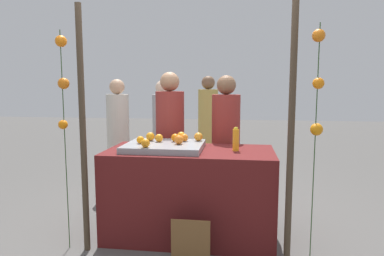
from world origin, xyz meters
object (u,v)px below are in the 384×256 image
(vendor_left, at_px, (170,148))
(chalkboard_sign, at_px, (191,244))
(stall_counter, at_px, (190,193))
(juice_bottle, at_px, (236,140))
(orange_1, at_px, (184,138))
(orange_0, at_px, (179,140))
(vendor_right, at_px, (226,151))

(vendor_left, bearing_deg, chalkboard_sign, -71.48)
(stall_counter, xyz_separation_m, juice_bottle, (0.45, 0.01, 0.55))
(stall_counter, distance_m, vendor_left, 0.81)
(vendor_left, bearing_deg, stall_counter, -63.08)
(orange_1, bearing_deg, chalkboard_sign, -77.16)
(orange_0, relative_size, chalkboard_sign, 0.21)
(orange_1, distance_m, chalkboard_sign, 1.10)
(orange_0, xyz_separation_m, vendor_left, (-0.23, 0.70, -0.21))
(stall_counter, relative_size, vendor_right, 1.01)
(juice_bottle, distance_m, vendor_right, 0.69)
(orange_1, relative_size, vendor_left, 0.05)
(orange_1, relative_size, chalkboard_sign, 0.19)
(juice_bottle, xyz_separation_m, vendor_right, (-0.12, 0.64, -0.23))
(orange_0, bearing_deg, stall_counter, 21.40)
(stall_counter, height_order, vendor_left, vendor_left)
(orange_1, height_order, vendor_left, vendor_left)
(stall_counter, distance_m, juice_bottle, 0.71)
(stall_counter, xyz_separation_m, orange_0, (-0.10, -0.04, 0.55))
(orange_0, distance_m, orange_1, 0.18)
(chalkboard_sign, bearing_deg, stall_counter, 98.61)
(orange_0, relative_size, vendor_right, 0.05)
(orange_0, xyz_separation_m, chalkboard_sign, (0.20, -0.58, -0.79))
(orange_1, bearing_deg, juice_bottle, -13.40)
(juice_bottle, relative_size, vendor_left, 0.14)
(vendor_left, bearing_deg, vendor_right, -0.30)
(orange_0, height_order, orange_1, orange_0)
(orange_0, height_order, chalkboard_sign, orange_0)
(orange_1, height_order, vendor_right, vendor_right)
(orange_1, height_order, chalkboard_sign, orange_1)
(stall_counter, relative_size, vendor_left, 0.98)
(stall_counter, xyz_separation_m, vendor_left, (-0.33, 0.66, 0.34))
(orange_1, relative_size, vendor_right, 0.05)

